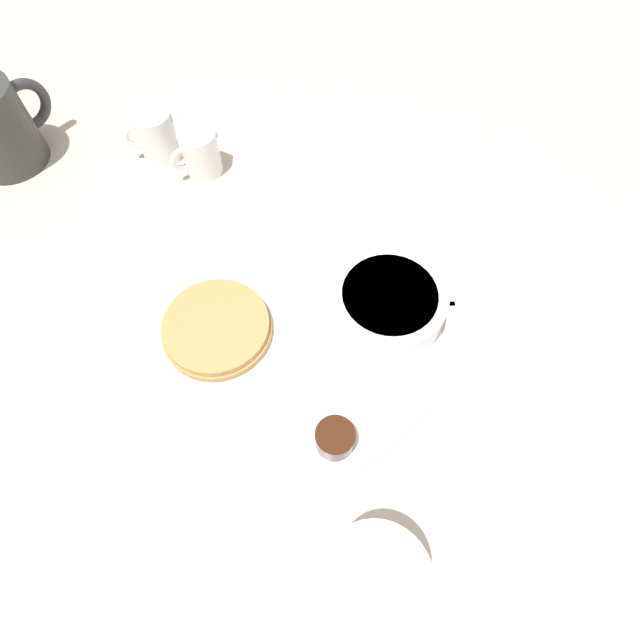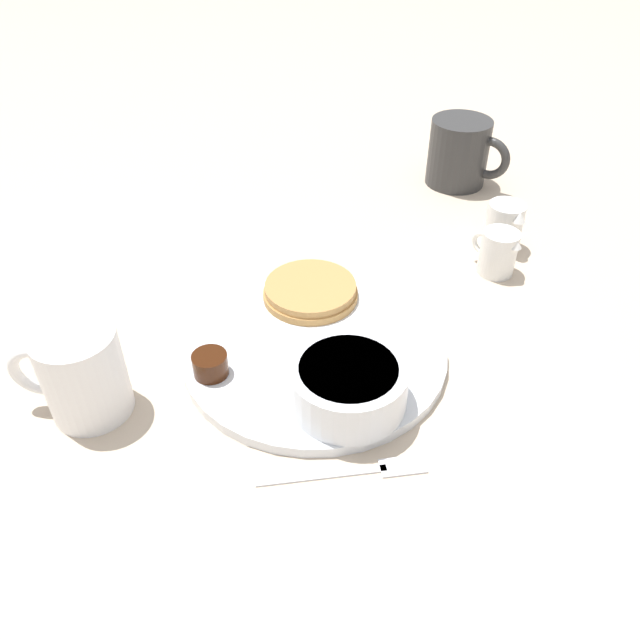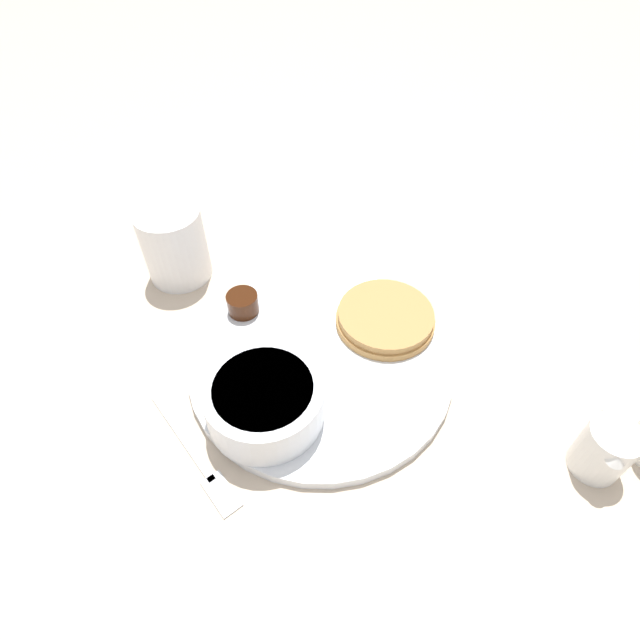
{
  "view_description": "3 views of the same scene",
  "coord_description": "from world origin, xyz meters",
  "px_view_note": "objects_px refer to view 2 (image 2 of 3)",
  "views": [
    {
      "loc": [
        0.2,
        -0.12,
        0.47
      ],
      "look_at": [
        0.01,
        0.01,
        0.05
      ],
      "focal_mm": 28.0,
      "sensor_mm": 36.0,
      "label": 1
    },
    {
      "loc": [
        0.33,
        0.38,
        0.46
      ],
      "look_at": [
        -0.02,
        -0.01,
        0.03
      ],
      "focal_mm": 35.0,
      "sensor_mm": 36.0,
      "label": 2
    },
    {
      "loc": [
        -0.1,
        0.31,
        0.44
      ],
      "look_at": [
        0.01,
        -0.02,
        0.05
      ],
      "focal_mm": 28.0,
      "sensor_mm": 36.0,
      "label": 3
    }
  ],
  "objects_px": {
    "plate": "(315,350)",
    "bowl": "(348,383)",
    "creamer_pitcher_far": "(505,226)",
    "fork": "(363,470)",
    "second_mug": "(460,153)",
    "coffee_mug": "(81,373)",
    "creamer_pitcher_near": "(498,252)"
  },
  "relations": [
    {
      "from": "plate",
      "to": "bowl",
      "type": "distance_m",
      "value": 0.09
    },
    {
      "from": "plate",
      "to": "creamer_pitcher_near",
      "type": "bearing_deg",
      "value": 173.54
    },
    {
      "from": "creamer_pitcher_far",
      "to": "creamer_pitcher_near",
      "type": "bearing_deg",
      "value": 27.69
    },
    {
      "from": "creamer_pitcher_far",
      "to": "fork",
      "type": "height_order",
      "value": "creamer_pitcher_far"
    },
    {
      "from": "second_mug",
      "to": "plate",
      "type": "bearing_deg",
      "value": 20.3
    },
    {
      "from": "fork",
      "to": "coffee_mug",
      "type": "bearing_deg",
      "value": -57.44
    },
    {
      "from": "plate",
      "to": "fork",
      "type": "xyz_separation_m",
      "value": [
        0.07,
        0.15,
        -0.0
      ]
    },
    {
      "from": "bowl",
      "to": "second_mug",
      "type": "bearing_deg",
      "value": -152.37
    },
    {
      "from": "second_mug",
      "to": "fork",
      "type": "bearing_deg",
      "value": 31.3
    },
    {
      "from": "plate",
      "to": "creamer_pitcher_far",
      "type": "height_order",
      "value": "creamer_pitcher_far"
    },
    {
      "from": "creamer_pitcher_near",
      "to": "second_mug",
      "type": "relative_size",
      "value": 0.55
    },
    {
      "from": "plate",
      "to": "creamer_pitcher_near",
      "type": "xyz_separation_m",
      "value": [
        -0.28,
        0.03,
        0.02
      ]
    },
    {
      "from": "plate",
      "to": "fork",
      "type": "relative_size",
      "value": 2.09
    },
    {
      "from": "creamer_pitcher_near",
      "to": "creamer_pitcher_far",
      "type": "distance_m",
      "value": 0.06
    },
    {
      "from": "coffee_mug",
      "to": "creamer_pitcher_near",
      "type": "bearing_deg",
      "value": 166.74
    },
    {
      "from": "fork",
      "to": "creamer_pitcher_far",
      "type": "bearing_deg",
      "value": -160.3
    },
    {
      "from": "coffee_mug",
      "to": "fork",
      "type": "relative_size",
      "value": 0.7
    },
    {
      "from": "coffee_mug",
      "to": "plate",
      "type": "bearing_deg",
      "value": 158.61
    },
    {
      "from": "plate",
      "to": "coffee_mug",
      "type": "distance_m",
      "value": 0.24
    },
    {
      "from": "creamer_pitcher_far",
      "to": "second_mug",
      "type": "bearing_deg",
      "value": -122.47
    },
    {
      "from": "coffee_mug",
      "to": "creamer_pitcher_near",
      "type": "distance_m",
      "value": 0.51
    },
    {
      "from": "creamer_pitcher_far",
      "to": "bowl",
      "type": "bearing_deg",
      "value": 12.45
    },
    {
      "from": "fork",
      "to": "second_mug",
      "type": "height_order",
      "value": "second_mug"
    },
    {
      "from": "creamer_pitcher_near",
      "to": "plate",
      "type": "bearing_deg",
      "value": -6.46
    },
    {
      "from": "plate",
      "to": "creamer_pitcher_far",
      "type": "xyz_separation_m",
      "value": [
        -0.33,
        0.0,
        0.03
      ]
    },
    {
      "from": "bowl",
      "to": "second_mug",
      "type": "relative_size",
      "value": 0.91
    },
    {
      "from": "plate",
      "to": "bowl",
      "type": "bearing_deg",
      "value": 70.5
    },
    {
      "from": "bowl",
      "to": "creamer_pitcher_near",
      "type": "bearing_deg",
      "value": -170.57
    },
    {
      "from": "creamer_pitcher_far",
      "to": "fork",
      "type": "bearing_deg",
      "value": 19.7
    },
    {
      "from": "second_mug",
      "to": "coffee_mug",
      "type": "bearing_deg",
      "value": 6.65
    },
    {
      "from": "creamer_pitcher_near",
      "to": "creamer_pitcher_far",
      "type": "height_order",
      "value": "creamer_pitcher_far"
    },
    {
      "from": "bowl",
      "to": "plate",
      "type": "bearing_deg",
      "value": -109.5
    }
  ]
}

